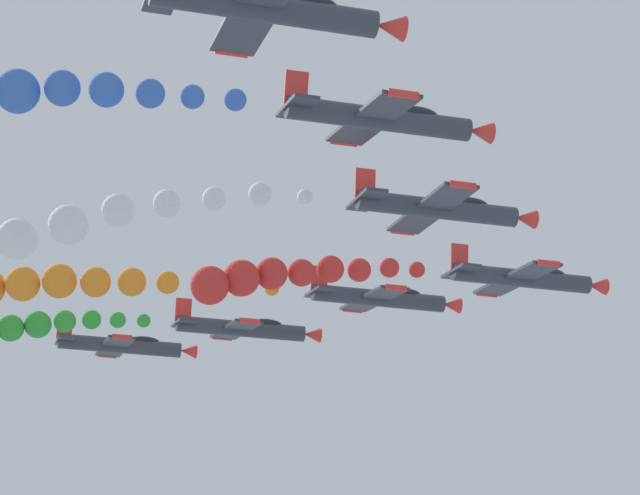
% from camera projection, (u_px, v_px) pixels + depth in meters
% --- Properties ---
extents(airplane_lead, '(9.53, 10.35, 2.66)m').
position_uv_depth(airplane_lead, '(524.00, 278.00, 79.09)').
color(airplane_lead, '#333842').
extents(smoke_trail_lead, '(2.62, 14.34, 4.11)m').
position_uv_depth(smoke_trail_lead, '(273.00, 276.00, 74.04)').
color(smoke_trail_lead, red).
extents(airplane_left_inner, '(9.49, 10.35, 2.80)m').
position_uv_depth(airplane_left_inner, '(381.00, 298.00, 84.50)').
color(airplane_left_inner, '#333842').
extents(airplane_right_inner, '(9.54, 10.35, 2.59)m').
position_uv_depth(airplane_right_inner, '(441.00, 208.00, 69.16)').
color(airplane_right_inner, '#333842').
extents(smoke_trail_right_inner, '(2.57, 15.80, 5.08)m').
position_uv_depth(smoke_trail_right_inner, '(98.00, 220.00, 64.27)').
color(smoke_trail_right_inner, white).
extents(airplane_left_outer, '(9.48, 10.35, 2.85)m').
position_uv_depth(airplane_left_outer, '(243.00, 329.00, 89.04)').
color(airplane_left_outer, '#333842').
extents(airplane_right_outer, '(9.42, 10.35, 3.01)m').
position_uv_depth(airplane_right_outer, '(383.00, 119.00, 60.55)').
color(airplane_right_outer, '#333842').
extents(airplane_trailing, '(9.52, 10.35, 2.69)m').
position_uv_depth(airplane_trailing, '(122.00, 345.00, 94.70)').
color(airplane_trailing, '#333842').
extents(airplane_high_slot, '(9.51, 10.35, 2.72)m').
position_uv_depth(airplane_high_slot, '(270.00, 8.00, 49.99)').
color(airplane_high_slot, '#333842').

